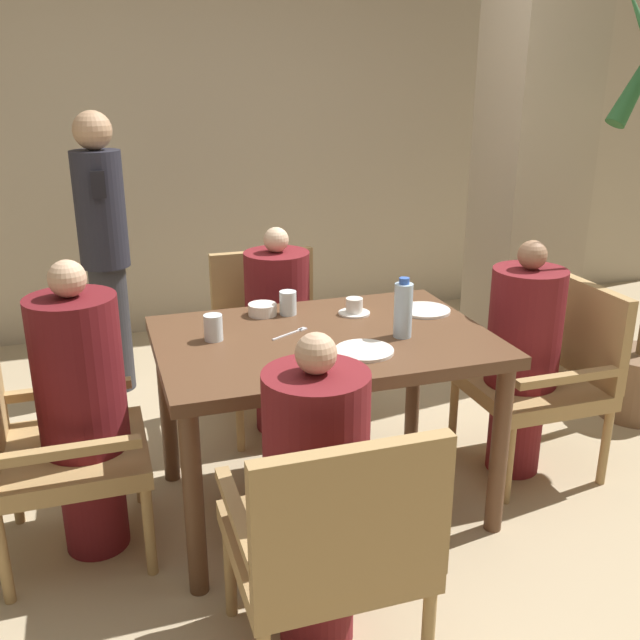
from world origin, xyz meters
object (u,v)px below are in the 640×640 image
object	(u,v)px
chair_near_corner	(331,539)
diner_in_near_chair	(316,492)
diner_in_left_chair	(83,408)
diner_in_right_chair	(522,357)
teacup_with_saucer	(354,308)
bowl_small	(262,309)
glass_tall_mid	(213,328)
chair_far_side	(271,332)
diner_in_far_chair	(278,329)
water_bottle	(403,310)
standing_host	(104,247)
chair_right_side	(548,370)
chair_left_side	(46,441)
plate_main_right	(364,351)
glass_tall_near	(288,303)
plate_main_left	(425,310)

from	to	relation	value
chair_near_corner	diner_in_near_chair	xyz separation A→B (m)	(0.00, 0.14, 0.07)
diner_in_left_chair	diner_in_right_chair	distance (m)	1.86
teacup_with_saucer	bowl_small	bearing A→B (deg)	164.17
teacup_with_saucer	glass_tall_mid	distance (m)	0.65
chair_far_side	bowl_small	bearing A→B (deg)	-107.27
diner_in_far_chair	water_bottle	distance (m)	0.95
diner_in_near_chair	standing_host	xyz separation A→B (m)	(-0.52, 2.22, 0.30)
diner_in_right_chair	glass_tall_mid	world-z (taller)	diner_in_right_chair
diner_in_far_chair	chair_right_side	xyz separation A→B (m)	(1.07, -0.73, -0.07)
chair_left_side	diner_in_left_chair	bearing A→B (deg)	0.00
chair_right_side	water_bottle	bearing A→B (deg)	-172.27
standing_host	chair_far_side	bearing A→B (deg)	-38.55
standing_host	teacup_with_saucer	size ratio (longest dim) A/B	11.48
diner_in_far_chair	plate_main_right	bearing A→B (deg)	-84.58
diner_in_right_chair	chair_near_corner	size ratio (longest dim) A/B	1.25
glass_tall_near	diner_in_near_chair	bearing A→B (deg)	-100.99
chair_right_side	diner_in_near_chair	xyz separation A→B (m)	(-1.33, -0.73, 0.07)
standing_host	water_bottle	size ratio (longest dim) A/B	6.52
standing_host	plate_main_left	distance (m)	1.87
water_bottle	glass_tall_near	distance (m)	0.54
standing_host	bowl_small	world-z (taller)	standing_host
chair_far_side	diner_in_near_chair	size ratio (longest dim) A/B	0.82
diner_in_left_chair	diner_in_near_chair	xyz separation A→B (m)	(0.67, -0.73, -0.04)
chair_far_side	standing_host	xyz separation A→B (m)	(-0.78, 0.62, 0.37)
diner_in_left_chair	chair_left_side	bearing A→B (deg)	180.00
diner_in_near_chair	glass_tall_near	bearing A→B (deg)	79.01
diner_in_far_chair	glass_tall_near	world-z (taller)	diner_in_far_chair
diner_in_near_chair	plate_main_left	world-z (taller)	diner_in_near_chair
diner_in_near_chair	bowl_small	world-z (taller)	diner_in_near_chair
chair_right_side	diner_in_right_chair	size ratio (longest dim) A/B	0.80
plate_main_right	chair_far_side	bearing A→B (deg)	94.71
diner_in_near_chair	glass_tall_mid	world-z (taller)	diner_in_near_chair
diner_in_right_chair	glass_tall_near	world-z (taller)	diner_in_right_chair
standing_host	bowl_small	bearing A→B (deg)	-62.51
glass_tall_mid	standing_host	bearing A→B (deg)	104.25
diner_in_far_chair	chair_left_side	bearing A→B (deg)	-145.85
plate_main_left	glass_tall_near	size ratio (longest dim) A/B	2.16
water_bottle	diner_in_near_chair	bearing A→B (deg)	-131.73
diner_in_far_chair	glass_tall_near	bearing A→B (deg)	-98.36
diner_in_left_chair	glass_tall_near	distance (m)	0.94
plate_main_left	chair_far_side	bearing A→B (deg)	125.40
standing_host	glass_tall_mid	world-z (taller)	standing_host
plate_main_right	water_bottle	size ratio (longest dim) A/B	0.92
bowl_small	teacup_with_saucer	bearing A→B (deg)	-15.83
plate_main_right	bowl_small	world-z (taller)	bowl_small
diner_in_left_chair	glass_tall_near	bearing A→B (deg)	18.86
standing_host	teacup_with_saucer	distance (m)	1.62
diner_in_left_chair	diner_in_near_chair	size ratio (longest dim) A/B	1.08
diner_in_right_chair	bowl_small	world-z (taller)	diner_in_right_chair
chair_left_side	bowl_small	xyz separation A→B (m)	(0.90, 0.32, 0.32)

